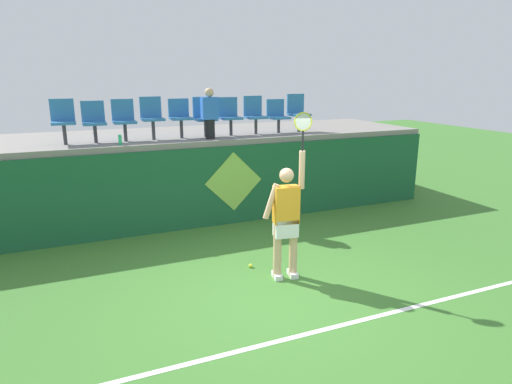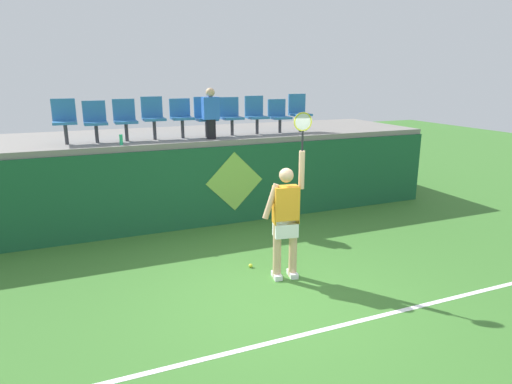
{
  "view_description": "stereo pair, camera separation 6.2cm",
  "coord_description": "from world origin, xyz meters",
  "px_view_note": "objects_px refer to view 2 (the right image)",
  "views": [
    {
      "loc": [
        -2.53,
        -5.25,
        3.12
      ],
      "look_at": [
        0.22,
        1.21,
        1.26
      ],
      "focal_mm": 31.28,
      "sensor_mm": 36.0,
      "label": 1
    },
    {
      "loc": [
        -2.48,
        -5.27,
        3.12
      ],
      "look_at": [
        0.22,
        1.21,
        1.26
      ],
      "focal_mm": 31.28,
      "sensor_mm": 36.0,
      "label": 2
    }
  ],
  "objects_px": {
    "stadium_chair_8": "(279,115)",
    "stadium_chair_9": "(299,111)",
    "water_bottle": "(121,140)",
    "tennis_ball": "(251,266)",
    "stadium_chair_4": "(181,115)",
    "stadium_chair_2": "(125,118)",
    "stadium_chair_6": "(231,114)",
    "tennis_player": "(286,217)",
    "stadium_chair_5": "(205,115)",
    "stadium_chair_1": "(95,119)",
    "stadium_chair_3": "(153,115)",
    "stadium_chair_0": "(65,119)",
    "spectator_0": "(211,113)",
    "stadium_chair_7": "(256,113)"
  },
  "relations": [
    {
      "from": "stadium_chair_4",
      "to": "spectator_0",
      "type": "relative_size",
      "value": 0.78
    },
    {
      "from": "stadium_chair_3",
      "to": "stadium_chair_9",
      "type": "distance_m",
      "value": 3.41
    },
    {
      "from": "stadium_chair_3",
      "to": "stadium_chair_9",
      "type": "xyz_separation_m",
      "value": [
        3.41,
        0.0,
        -0.01
      ]
    },
    {
      "from": "stadium_chair_8",
      "to": "tennis_player",
      "type": "bearing_deg",
      "value": -113.53
    },
    {
      "from": "stadium_chair_2",
      "to": "stadium_chair_6",
      "type": "bearing_deg",
      "value": -0.01
    },
    {
      "from": "stadium_chair_2",
      "to": "stadium_chair_4",
      "type": "bearing_deg",
      "value": -0.3
    },
    {
      "from": "tennis_player",
      "to": "stadium_chair_5",
      "type": "height_order",
      "value": "stadium_chair_5"
    },
    {
      "from": "stadium_chair_4",
      "to": "spectator_0",
      "type": "height_order",
      "value": "spectator_0"
    },
    {
      "from": "tennis_ball",
      "to": "stadium_chair_0",
      "type": "bearing_deg",
      "value": 130.73
    },
    {
      "from": "stadium_chair_1",
      "to": "spectator_0",
      "type": "distance_m",
      "value": 2.3
    },
    {
      "from": "stadium_chair_6",
      "to": "stadium_chair_9",
      "type": "relative_size",
      "value": 0.95
    },
    {
      "from": "stadium_chair_1",
      "to": "stadium_chair_3",
      "type": "xyz_separation_m",
      "value": [
        1.14,
        0.0,
        0.04
      ]
    },
    {
      "from": "tennis_player",
      "to": "stadium_chair_0",
      "type": "bearing_deg",
      "value": 129.86
    },
    {
      "from": "stadium_chair_1",
      "to": "stadium_chair_6",
      "type": "distance_m",
      "value": 2.85
    },
    {
      "from": "stadium_chair_8",
      "to": "stadium_chair_9",
      "type": "relative_size",
      "value": 0.87
    },
    {
      "from": "water_bottle",
      "to": "tennis_ball",
      "type": "bearing_deg",
      "value": -56.11
    },
    {
      "from": "stadium_chair_0",
      "to": "stadium_chair_7",
      "type": "distance_m",
      "value": 4.01
    },
    {
      "from": "tennis_ball",
      "to": "stadium_chair_0",
      "type": "height_order",
      "value": "stadium_chair_0"
    },
    {
      "from": "tennis_ball",
      "to": "stadium_chair_5",
      "type": "xyz_separation_m",
      "value": [
        0.18,
        3.07,
        2.23
      ]
    },
    {
      "from": "stadium_chair_4",
      "to": "stadium_chair_2",
      "type": "bearing_deg",
      "value": 179.7
    },
    {
      "from": "tennis_player",
      "to": "stadium_chair_5",
      "type": "distance_m",
      "value": 3.83
    },
    {
      "from": "stadium_chair_1",
      "to": "stadium_chair_3",
      "type": "bearing_deg",
      "value": 0.07
    },
    {
      "from": "water_bottle",
      "to": "stadium_chair_2",
      "type": "xyz_separation_m",
      "value": [
        0.17,
        0.57,
        0.36
      ]
    },
    {
      "from": "water_bottle",
      "to": "stadium_chair_5",
      "type": "relative_size",
      "value": 0.24
    },
    {
      "from": "stadium_chair_9",
      "to": "stadium_chair_5",
      "type": "bearing_deg",
      "value": 179.99
    },
    {
      "from": "tennis_ball",
      "to": "stadium_chair_1",
      "type": "relative_size",
      "value": 0.08
    },
    {
      "from": "stadium_chair_5",
      "to": "stadium_chair_8",
      "type": "relative_size",
      "value": 1.11
    },
    {
      "from": "stadium_chair_2",
      "to": "stadium_chair_8",
      "type": "bearing_deg",
      "value": -0.06
    },
    {
      "from": "tennis_ball",
      "to": "stadium_chair_9",
      "type": "relative_size",
      "value": 0.08
    },
    {
      "from": "stadium_chair_6",
      "to": "stadium_chair_9",
      "type": "xyz_separation_m",
      "value": [
        1.7,
        0.0,
        0.03
      ]
    },
    {
      "from": "tennis_player",
      "to": "tennis_ball",
      "type": "bearing_deg",
      "value": 124.46
    },
    {
      "from": "tennis_player",
      "to": "stadium_chair_7",
      "type": "height_order",
      "value": "stadium_chair_7"
    },
    {
      "from": "stadium_chair_6",
      "to": "stadium_chair_8",
      "type": "xyz_separation_m",
      "value": [
        1.17,
        -0.0,
        -0.04
      ]
    },
    {
      "from": "stadium_chair_8",
      "to": "stadium_chair_6",
      "type": "bearing_deg",
      "value": 179.85
    },
    {
      "from": "tennis_player",
      "to": "stadium_chair_0",
      "type": "distance_m",
      "value": 4.87
    },
    {
      "from": "spectator_0",
      "to": "stadium_chair_6",
      "type": "bearing_deg",
      "value": 34.26
    },
    {
      "from": "tennis_ball",
      "to": "stadium_chair_8",
      "type": "distance_m",
      "value": 4.23
    },
    {
      "from": "stadium_chair_5",
      "to": "spectator_0",
      "type": "distance_m",
      "value": 0.41
    },
    {
      "from": "stadium_chair_3",
      "to": "stadium_chair_9",
      "type": "height_order",
      "value": "same"
    },
    {
      "from": "tennis_ball",
      "to": "stadium_chair_8",
      "type": "height_order",
      "value": "stadium_chair_8"
    },
    {
      "from": "water_bottle",
      "to": "stadium_chair_3",
      "type": "bearing_deg",
      "value": 38.02
    },
    {
      "from": "stadium_chair_1",
      "to": "stadium_chair_2",
      "type": "height_order",
      "value": "stadium_chair_2"
    },
    {
      "from": "stadium_chair_3",
      "to": "stadium_chair_5",
      "type": "relative_size",
      "value": 1.03
    },
    {
      "from": "stadium_chair_1",
      "to": "stadium_chair_7",
      "type": "distance_m",
      "value": 3.45
    },
    {
      "from": "water_bottle",
      "to": "stadium_chair_0",
      "type": "relative_size",
      "value": 0.23
    },
    {
      "from": "water_bottle",
      "to": "stadium_chair_9",
      "type": "distance_m",
      "value": 4.2
    },
    {
      "from": "tennis_player",
      "to": "stadium_chair_3",
      "type": "distance_m",
      "value": 4.05
    },
    {
      "from": "tennis_player",
      "to": "stadium_chair_2",
      "type": "height_order",
      "value": "stadium_chair_2"
    },
    {
      "from": "stadium_chair_2",
      "to": "stadium_chair_8",
      "type": "relative_size",
      "value": 1.1
    },
    {
      "from": "stadium_chair_0",
      "to": "stadium_chair_4",
      "type": "distance_m",
      "value": 2.29
    }
  ]
}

